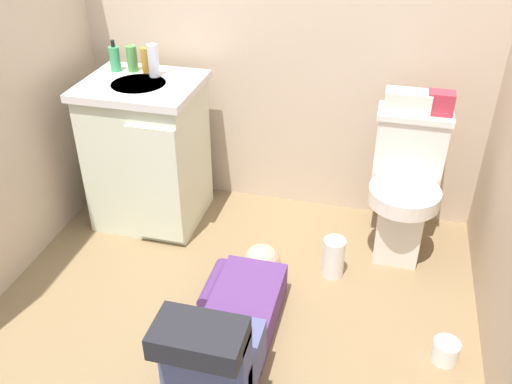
# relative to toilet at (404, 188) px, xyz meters

# --- Properties ---
(ground_plane) EXTENTS (2.72, 2.94, 0.04)m
(ground_plane) POSITION_rel_toilet_xyz_m (-0.72, -0.66, -0.39)
(ground_plane) COLOR olive
(toilet) EXTENTS (0.36, 0.46, 0.75)m
(toilet) POSITION_rel_toilet_xyz_m (0.00, 0.00, 0.00)
(toilet) COLOR silver
(toilet) RESTS_ON ground_plane
(vanity_cabinet) EXTENTS (0.60, 0.53, 0.82)m
(vanity_cabinet) POSITION_rel_toilet_xyz_m (-1.38, -0.05, 0.05)
(vanity_cabinet) COLOR beige
(vanity_cabinet) RESTS_ON ground_plane
(faucet) EXTENTS (0.02, 0.02, 0.10)m
(faucet) POSITION_rel_toilet_xyz_m (-1.38, 0.09, 0.50)
(faucet) COLOR silver
(faucet) RESTS_ON vanity_cabinet
(person_plumber) EXTENTS (0.39, 1.06, 0.52)m
(person_plumber) POSITION_rel_toilet_xyz_m (-0.65, -0.95, -0.19)
(person_plumber) COLOR #512D6B
(person_plumber) RESTS_ON ground_plane
(tissue_box) EXTENTS (0.22, 0.11, 0.10)m
(tissue_box) POSITION_rel_toilet_xyz_m (-0.05, 0.09, 0.43)
(tissue_box) COLOR silver
(tissue_box) RESTS_ON toilet
(toiletry_bag) EXTENTS (0.12, 0.09, 0.11)m
(toiletry_bag) POSITION_rel_toilet_xyz_m (0.10, 0.09, 0.44)
(toiletry_bag) COLOR #B22D3F
(toiletry_bag) RESTS_ON toilet
(soap_dispenser) EXTENTS (0.06, 0.06, 0.17)m
(soap_dispenser) POSITION_rel_toilet_xyz_m (-1.57, 0.07, 0.52)
(soap_dispenser) COLOR #399A5F
(soap_dispenser) RESTS_ON vanity_cabinet
(bottle_green) EXTENTS (0.06, 0.06, 0.14)m
(bottle_green) POSITION_rel_toilet_xyz_m (-1.48, 0.09, 0.52)
(bottle_green) COLOR #4E9A47
(bottle_green) RESTS_ON vanity_cabinet
(bottle_amber) EXTENTS (0.05, 0.05, 0.13)m
(bottle_amber) POSITION_rel_toilet_xyz_m (-1.40, 0.09, 0.52)
(bottle_amber) COLOR #C6872D
(bottle_amber) RESTS_ON vanity_cabinet
(bottle_clear) EXTENTS (0.06, 0.06, 0.17)m
(bottle_clear) POSITION_rel_toilet_xyz_m (-1.34, 0.05, 0.54)
(bottle_clear) COLOR silver
(bottle_clear) RESTS_ON vanity_cabinet
(paper_towel_roll) EXTENTS (0.11, 0.11, 0.21)m
(paper_towel_roll) POSITION_rel_toilet_xyz_m (-0.30, -0.32, -0.26)
(paper_towel_roll) COLOR white
(paper_towel_roll) RESTS_ON ground_plane
(toilet_paper_roll) EXTENTS (0.11, 0.11, 0.10)m
(toilet_paper_roll) POSITION_rel_toilet_xyz_m (0.23, -0.75, -0.32)
(toilet_paper_roll) COLOR white
(toilet_paper_roll) RESTS_ON ground_plane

